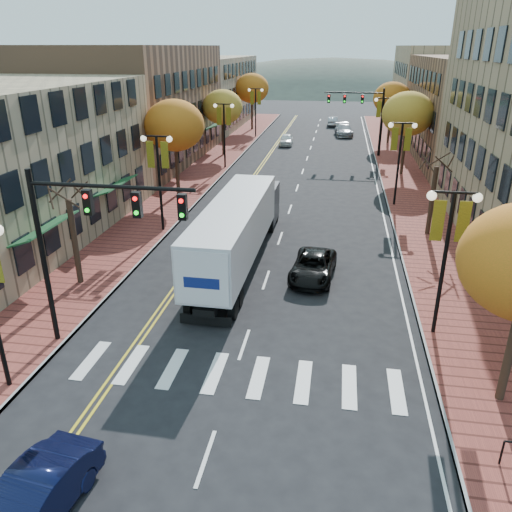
% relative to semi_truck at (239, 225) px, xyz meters
% --- Properties ---
extents(ground, '(200.00, 200.00, 0.00)m').
position_rel_semi_truck_xyz_m(ground, '(1.75, -11.96, -2.16)').
color(ground, black).
rests_on(ground, ground).
extents(sidewalk_left, '(4.00, 85.00, 0.15)m').
position_rel_semi_truck_xyz_m(sidewalk_left, '(-7.25, 20.54, -2.09)').
color(sidewalk_left, brown).
rests_on(sidewalk_left, ground).
extents(sidewalk_right, '(4.00, 85.00, 0.15)m').
position_rel_semi_truck_xyz_m(sidewalk_right, '(10.75, 20.54, -2.09)').
color(sidewalk_right, brown).
rests_on(sidewalk_right, ground).
extents(building_left_mid, '(12.00, 24.00, 11.00)m').
position_rel_semi_truck_xyz_m(building_left_mid, '(-15.25, 24.04, 3.34)').
color(building_left_mid, brown).
rests_on(building_left_mid, ground).
extents(building_left_far, '(12.00, 26.00, 9.50)m').
position_rel_semi_truck_xyz_m(building_left_far, '(-15.25, 49.04, 2.59)').
color(building_left_far, '#9E8966').
rests_on(building_left_far, ground).
extents(building_right_mid, '(15.00, 24.00, 10.00)m').
position_rel_semi_truck_xyz_m(building_right_mid, '(20.25, 30.04, 2.84)').
color(building_right_mid, brown).
rests_on(building_right_mid, ground).
extents(building_right_far, '(15.00, 20.00, 11.00)m').
position_rel_semi_truck_xyz_m(building_right_far, '(20.25, 52.04, 3.34)').
color(building_right_far, '#9E8966').
rests_on(building_right_far, ground).
extents(tree_left_a, '(0.28, 0.28, 4.20)m').
position_rel_semi_truck_xyz_m(tree_left_a, '(-7.25, -3.96, 0.09)').
color(tree_left_a, '#382619').
rests_on(tree_left_a, sidewalk_left).
extents(tree_left_b, '(4.48, 4.48, 7.21)m').
position_rel_semi_truck_xyz_m(tree_left_b, '(-7.25, 12.04, 3.28)').
color(tree_left_b, '#382619').
rests_on(tree_left_b, sidewalk_left).
extents(tree_left_c, '(4.16, 4.16, 6.69)m').
position_rel_semi_truck_xyz_m(tree_left_c, '(-7.25, 28.04, 2.89)').
color(tree_left_c, '#382619').
rests_on(tree_left_c, sidewalk_left).
extents(tree_left_d, '(4.61, 4.61, 7.42)m').
position_rel_semi_truck_xyz_m(tree_left_d, '(-7.25, 46.04, 3.44)').
color(tree_left_d, '#382619').
rests_on(tree_left_d, sidewalk_left).
extents(tree_right_b, '(0.28, 0.28, 4.20)m').
position_rel_semi_truck_xyz_m(tree_right_b, '(10.75, 6.04, 0.09)').
color(tree_right_b, '#382619').
rests_on(tree_right_b, sidewalk_right).
extents(tree_right_c, '(4.48, 4.48, 7.21)m').
position_rel_semi_truck_xyz_m(tree_right_c, '(10.75, 22.04, 3.28)').
color(tree_right_c, '#382619').
rests_on(tree_right_c, sidewalk_right).
extents(tree_right_d, '(4.35, 4.35, 7.00)m').
position_rel_semi_truck_xyz_m(tree_right_d, '(10.75, 38.04, 3.13)').
color(tree_right_d, '#382619').
rests_on(tree_right_d, sidewalk_right).
extents(lamp_left_b, '(1.96, 0.36, 6.05)m').
position_rel_semi_truck_xyz_m(lamp_left_b, '(-5.75, 4.04, 2.13)').
color(lamp_left_b, black).
rests_on(lamp_left_b, ground).
extents(lamp_left_c, '(1.96, 0.36, 6.05)m').
position_rel_semi_truck_xyz_m(lamp_left_c, '(-5.75, 22.04, 2.13)').
color(lamp_left_c, black).
rests_on(lamp_left_c, ground).
extents(lamp_left_d, '(1.96, 0.36, 6.05)m').
position_rel_semi_truck_xyz_m(lamp_left_d, '(-5.75, 40.04, 2.13)').
color(lamp_left_d, black).
rests_on(lamp_left_d, ground).
extents(lamp_right_a, '(1.96, 0.36, 6.05)m').
position_rel_semi_truck_xyz_m(lamp_right_a, '(9.25, -5.96, 2.13)').
color(lamp_right_a, black).
rests_on(lamp_right_a, ground).
extents(lamp_right_b, '(1.96, 0.36, 6.05)m').
position_rel_semi_truck_xyz_m(lamp_right_b, '(9.25, 12.04, 2.13)').
color(lamp_right_b, black).
rests_on(lamp_right_b, ground).
extents(lamp_right_c, '(1.96, 0.36, 6.05)m').
position_rel_semi_truck_xyz_m(lamp_right_c, '(9.25, 30.04, 2.13)').
color(lamp_right_c, black).
rests_on(lamp_right_c, ground).
extents(traffic_mast_near, '(6.10, 0.35, 7.00)m').
position_rel_semi_truck_xyz_m(traffic_mast_near, '(-3.73, -8.97, 2.76)').
color(traffic_mast_near, black).
rests_on(traffic_mast_near, ground).
extents(traffic_mast_far, '(6.10, 0.34, 7.00)m').
position_rel_semi_truck_xyz_m(traffic_mast_far, '(7.23, 30.03, 2.76)').
color(traffic_mast_far, black).
rests_on(traffic_mast_far, ground).
extents(semi_truck, '(2.56, 14.84, 3.70)m').
position_rel_semi_truck_xyz_m(semi_truck, '(0.00, 0.00, 0.00)').
color(semi_truck, black).
rests_on(semi_truck, ground).
extents(navy_sedan, '(1.98, 4.34, 1.38)m').
position_rel_semi_truck_xyz_m(navy_sedan, '(-1.88, -16.70, -1.47)').
color(navy_sedan, black).
rests_on(navy_sedan, ground).
extents(black_suv, '(2.41, 4.61, 1.24)m').
position_rel_semi_truck_xyz_m(black_suv, '(4.06, -1.30, -1.55)').
color(black_suv, black).
rests_on(black_suv, ground).
extents(car_far_white, '(1.69, 3.85, 1.29)m').
position_rel_semi_truck_xyz_m(car_far_white, '(-1.27, 35.35, -1.52)').
color(car_far_white, white).
rests_on(car_far_white, ground).
extents(car_far_silver, '(2.66, 5.36, 1.50)m').
position_rel_semi_truck_xyz_m(car_far_silver, '(5.47, 43.21, -1.42)').
color(car_far_silver, '#99989F').
rests_on(car_far_silver, ground).
extents(car_far_oncoming, '(1.51, 4.06, 1.33)m').
position_rel_semi_truck_xyz_m(car_far_oncoming, '(3.83, 51.90, -1.50)').
color(car_far_oncoming, '#A5A6AC').
rests_on(car_far_oncoming, ground).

